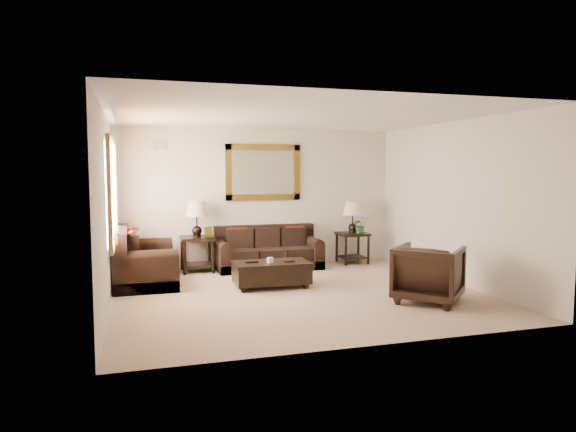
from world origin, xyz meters
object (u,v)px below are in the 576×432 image
object	(u,v)px
end_table_left	(197,225)
end_table_right	(353,223)
armchair	(429,271)
loveseat	(141,263)
sofa	(268,253)
coffee_table	(271,271)

from	to	relation	value
end_table_left	end_table_right	xyz separation A→B (m)	(3.14, 0.02, -0.05)
end_table_left	armchair	world-z (taller)	end_table_left
end_table_right	loveseat	bearing A→B (deg)	-169.13
sofa	end_table_left	size ratio (longest dim) A/B	1.50
end_table_left	end_table_right	size ratio (longest dim) A/B	1.06
loveseat	coffee_table	distance (m)	2.19
sofa	loveseat	distance (m)	2.47
sofa	armchair	bearing A→B (deg)	-63.39
end_table_left	coffee_table	world-z (taller)	end_table_left
end_table_left	end_table_right	world-z (taller)	end_table_left
sofa	armchair	size ratio (longest dim) A/B	2.21
loveseat	end_table_left	xyz separation A→B (m)	(1.01, 0.78, 0.52)
loveseat	armchair	size ratio (longest dim) A/B	1.85
end_table_right	armchair	size ratio (longest dim) A/B	1.39
coffee_table	armchair	size ratio (longest dim) A/B	1.35
sofa	armchair	distance (m)	3.51
end_table_right	armchair	xyz separation A→B (m)	(-0.22, -3.21, -0.37)
end_table_right	armchair	distance (m)	3.24
loveseat	coffee_table	bearing A→B (deg)	-113.17
end_table_left	coffee_table	distance (m)	2.02
sofa	coffee_table	size ratio (longest dim) A/B	1.63
sofa	coffee_table	world-z (taller)	sofa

